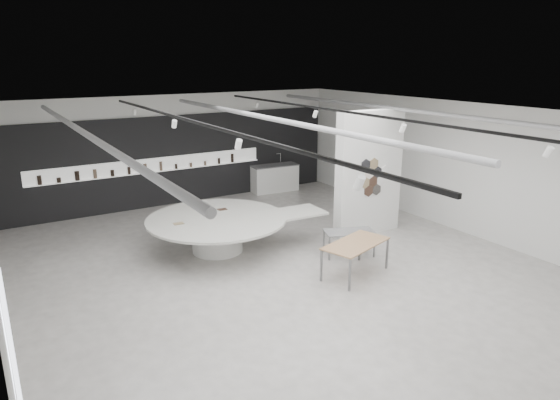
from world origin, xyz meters
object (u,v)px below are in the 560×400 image
partition_column (369,173)px  display_island (220,229)px  kitchen_counter (275,178)px  sample_table_stone (349,233)px  sample_table_wood (356,245)px

partition_column → display_island: (-4.29, 0.94, -1.19)m
partition_column → kitchen_counter: size_ratio=1.92×
sample_table_stone → partition_column: bearing=35.0°
display_island → sample_table_stone: 3.41m
display_island → kitchen_counter: (4.42, 4.57, -0.09)m
partition_column → display_island: partition_column is taller
display_island → sample_table_stone: display_island is taller
sample_table_wood → kitchen_counter: bearing=73.1°
partition_column → sample_table_wood: (-2.20, -2.14, -1.05)m
partition_column → sample_table_stone: 2.22m
display_island → sample_table_wood: bearing=-52.8°
sample_table_wood → kitchen_counter: (2.33, 7.65, -0.23)m
display_island → partition_column: bearing=-9.3°
display_island → sample_table_wood: 3.72m
partition_column → kitchen_counter: bearing=88.7°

